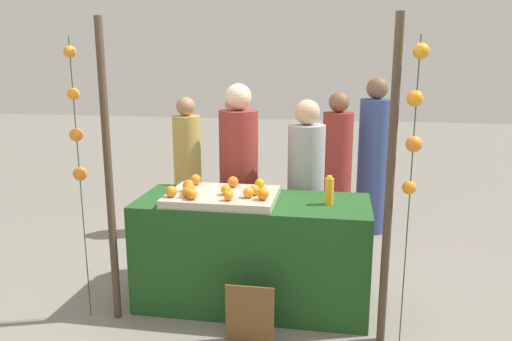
# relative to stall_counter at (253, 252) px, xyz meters

# --- Properties ---
(ground_plane) EXTENTS (24.00, 24.00, 0.00)m
(ground_plane) POSITION_rel_stall_counter_xyz_m (0.00, 0.00, -0.43)
(ground_plane) COLOR gray
(stall_counter) EXTENTS (1.78, 0.71, 0.85)m
(stall_counter) POSITION_rel_stall_counter_xyz_m (0.00, 0.00, 0.00)
(stall_counter) COLOR #1E4C1E
(stall_counter) RESTS_ON ground_plane
(orange_tray) EXTENTS (0.83, 0.60, 0.06)m
(orange_tray) POSITION_rel_stall_counter_xyz_m (-0.23, -0.05, 0.46)
(orange_tray) COLOR #B2AD99
(orange_tray) RESTS_ON stall_counter
(orange_0) EXTENTS (0.09, 0.09, 0.09)m
(orange_0) POSITION_rel_stall_counter_xyz_m (-0.49, -0.04, 0.53)
(orange_0) COLOR orange
(orange_0) RESTS_ON orange_tray
(orange_1) EXTENTS (0.09, 0.09, 0.09)m
(orange_1) POSITION_rel_stall_counter_xyz_m (0.11, -0.18, 0.53)
(orange_1) COLOR orange
(orange_1) RESTS_ON orange_tray
(orange_2) EXTENTS (0.08, 0.08, 0.08)m
(orange_2) POSITION_rel_stall_counter_xyz_m (-0.45, -0.21, 0.53)
(orange_2) COLOR orange
(orange_2) RESTS_ON orange_tray
(orange_3) EXTENTS (0.07, 0.07, 0.07)m
(orange_3) POSITION_rel_stall_counter_xyz_m (-0.14, -0.24, 0.52)
(orange_3) COLOR orange
(orange_3) RESTS_ON orange_tray
(orange_4) EXTENTS (0.09, 0.09, 0.09)m
(orange_4) POSITION_rel_stall_counter_xyz_m (-0.18, 0.14, 0.53)
(orange_4) COLOR orange
(orange_4) RESTS_ON orange_tray
(orange_5) EXTENTS (0.08, 0.08, 0.08)m
(orange_5) POSITION_rel_stall_counter_xyz_m (0.03, -0.07, 0.53)
(orange_5) COLOR orange
(orange_5) RESTS_ON orange_tray
(orange_6) EXTENTS (0.09, 0.09, 0.09)m
(orange_6) POSITION_rel_stall_counter_xyz_m (-0.50, 0.16, 0.53)
(orange_6) COLOR orange
(orange_6) RESTS_ON orange_tray
(orange_7) EXTENTS (0.08, 0.08, 0.08)m
(orange_7) POSITION_rel_stall_counter_xyz_m (-0.40, -0.26, 0.53)
(orange_7) COLOR orange
(orange_7) RESTS_ON orange_tray
(orange_8) EXTENTS (0.08, 0.08, 0.08)m
(orange_8) POSITION_rel_stall_counter_xyz_m (-0.01, -0.15, 0.53)
(orange_8) COLOR orange
(orange_8) RESTS_ON orange_tray
(orange_9) EXTENTS (0.08, 0.08, 0.08)m
(orange_9) POSITION_rel_stall_counter_xyz_m (-0.19, -0.09, 0.53)
(orange_9) COLOR orange
(orange_9) RESTS_ON orange_tray
(orange_10) EXTENTS (0.08, 0.08, 0.08)m
(orange_10) POSITION_rel_stall_counter_xyz_m (-0.46, -0.13, 0.53)
(orange_10) COLOR orange
(orange_10) RESTS_ON orange_tray
(orange_11) EXTENTS (0.08, 0.08, 0.08)m
(orange_11) POSITION_rel_stall_counter_xyz_m (0.03, 0.13, 0.53)
(orange_11) COLOR orange
(orange_11) RESTS_ON orange_tray
(orange_12) EXTENTS (0.08, 0.08, 0.08)m
(orange_12) POSITION_rel_stall_counter_xyz_m (-0.57, -0.22, 0.53)
(orange_12) COLOR orange
(orange_12) RESTS_ON orange_tray
(juice_bottle) EXTENTS (0.07, 0.07, 0.22)m
(juice_bottle) POSITION_rel_stall_counter_xyz_m (0.58, -0.01, 0.53)
(juice_bottle) COLOR #FBA621
(juice_bottle) RESTS_ON stall_counter
(chalkboard_sign) EXTENTS (0.34, 0.03, 0.43)m
(chalkboard_sign) POSITION_rel_stall_counter_xyz_m (0.08, -0.56, -0.22)
(chalkboard_sign) COLOR brown
(chalkboard_sign) RESTS_ON ground_plane
(vendor_left) EXTENTS (0.34, 0.34, 1.71)m
(vendor_left) POSITION_rel_stall_counter_xyz_m (-0.23, 0.59, 0.37)
(vendor_left) COLOR maroon
(vendor_left) RESTS_ON ground_plane
(vendor_right) EXTENTS (0.32, 0.32, 1.58)m
(vendor_right) POSITION_rel_stall_counter_xyz_m (0.36, 0.57, 0.31)
(vendor_right) COLOR #99999E
(vendor_right) RESTS_ON ground_plane
(crowd_person_0) EXTENTS (0.32, 0.32, 1.58)m
(crowd_person_0) POSITION_rel_stall_counter_xyz_m (0.62, 1.62, 0.31)
(crowd_person_0) COLOR maroon
(crowd_person_0) RESTS_ON ground_plane
(crowd_person_1) EXTENTS (0.31, 0.31, 1.54)m
(crowd_person_1) POSITION_rel_stall_counter_xyz_m (-0.47, 1.58, 0.29)
(crowd_person_1) COLOR #99999E
(crowd_person_1) RESTS_ON ground_plane
(crowd_person_2) EXTENTS (0.34, 0.34, 1.72)m
(crowd_person_2) POSITION_rel_stall_counter_xyz_m (1.02, 1.90, 0.37)
(crowd_person_2) COLOR #384C8C
(crowd_person_2) RESTS_ON ground_plane
(crowd_person_3) EXTENTS (0.30, 0.30, 1.51)m
(crowd_person_3) POSITION_rel_stall_counter_xyz_m (-1.01, 1.55, 0.28)
(crowd_person_3) COLOR tan
(crowd_person_3) RESTS_ON ground_plane
(canopy_post_left) EXTENTS (0.06, 0.06, 2.20)m
(canopy_post_left) POSITION_rel_stall_counter_xyz_m (-0.97, -0.40, 0.67)
(canopy_post_left) COLOR #473828
(canopy_post_left) RESTS_ON ground_plane
(canopy_post_right) EXTENTS (0.06, 0.06, 2.20)m
(canopy_post_right) POSITION_rel_stall_counter_xyz_m (0.97, -0.40, 0.67)
(canopy_post_right) COLOR #473828
(canopy_post_right) RESTS_ON ground_plane
(garland_strand_left) EXTENTS (0.10, 0.11, 2.06)m
(garland_strand_left) POSITION_rel_stall_counter_xyz_m (-1.18, -0.42, 1.01)
(garland_strand_left) COLOR #2D4C23
(garland_strand_left) RESTS_ON ground_plane
(garland_strand_right) EXTENTS (0.12, 0.11, 2.06)m
(garland_strand_right) POSITION_rel_stall_counter_xyz_m (1.10, -0.41, 1.12)
(garland_strand_right) COLOR #2D4C23
(garland_strand_right) RESTS_ON ground_plane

